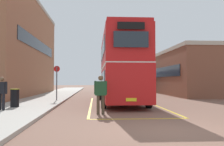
{
  "coord_description": "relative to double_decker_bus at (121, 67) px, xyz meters",
  "views": [
    {
      "loc": [
        -2.3,
        -7.58,
        1.55
      ],
      "look_at": [
        -0.81,
        13.55,
        2.22
      ],
      "focal_mm": 39.85,
      "sensor_mm": 36.0,
      "label": 1
    }
  ],
  "objects": [
    {
      "name": "ground_plane",
      "position": [
        0.48,
        4.73,
        -2.51
      ],
      "size": [
        135.6,
        135.6,
        0.0
      ],
      "primitive_type": "plane",
      "color": "brown"
    },
    {
      "name": "sidewalk_left",
      "position": [
        -6.02,
        7.13,
        -2.44
      ],
      "size": [
        4.0,
        57.6,
        0.14
      ],
      "primitive_type": "cube",
      "color": "#A39E93",
      "rests_on": "ground"
    },
    {
      "name": "brick_building_left",
      "position": [
        -11.06,
        9.08,
        2.42
      ],
      "size": [
        7.0,
        19.57,
        9.85
      ],
      "color": "#9E6647",
      "rests_on": "ground"
    },
    {
      "name": "depot_building_right",
      "position": [
        9.67,
        9.78,
        -0.02
      ],
      "size": [
        7.51,
        13.15,
        4.98
      ],
      "color": "brown",
      "rests_on": "ground"
    },
    {
      "name": "double_decker_bus",
      "position": [
        0.0,
        0.0,
        0.0
      ],
      "size": [
        2.89,
        10.41,
        4.75
      ],
      "color": "black",
      "rests_on": "ground"
    },
    {
      "name": "single_deck_bus",
      "position": [
        2.66,
        17.15,
        -0.87
      ],
      "size": [
        2.85,
        9.59,
        3.02
      ],
      "color": "black",
      "rests_on": "ground"
    },
    {
      "name": "pedestrian_boarding",
      "position": [
        -1.54,
        -5.72,
        -1.46
      ],
      "size": [
        0.6,
        0.28,
        1.8
      ],
      "color": "#473828",
      "rests_on": "ground"
    },
    {
      "name": "pedestrian_waiting_near",
      "position": [
        -6.26,
        -4.97,
        -1.46
      ],
      "size": [
        0.51,
        0.37,
        1.61
      ],
      "color": "black",
      "rests_on": "sidewalk_left"
    },
    {
      "name": "litter_bin",
      "position": [
        -6.12,
        -3.47,
        -1.88
      ],
      "size": [
        0.48,
        0.48,
        0.99
      ],
      "color": "black",
      "rests_on": "sidewalk_left"
    },
    {
      "name": "bus_stop_sign",
      "position": [
        -4.57,
        1.1,
        -0.86
      ],
      "size": [
        0.43,
        0.14,
        2.51
      ],
      "color": "#4C4C51",
      "rests_on": "sidewalk_left"
    },
    {
      "name": "bay_marking_yellow",
      "position": [
        -0.0,
        -1.93,
        -2.51
      ],
      "size": [
        4.27,
        12.4,
        0.01
      ],
      "color": "gold",
      "rests_on": "ground"
    }
  ]
}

